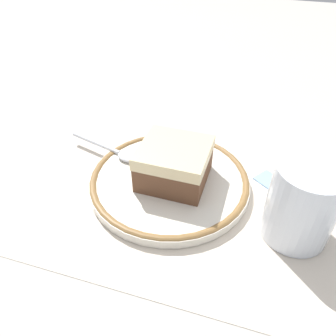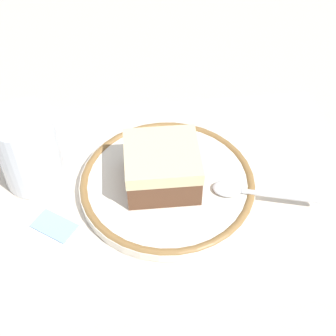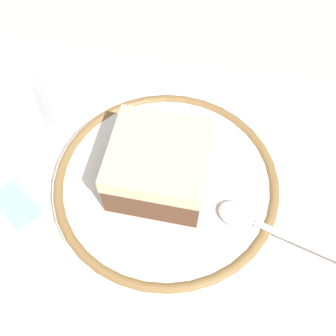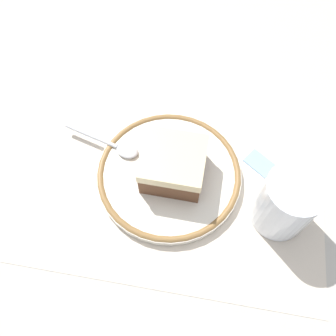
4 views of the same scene
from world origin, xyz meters
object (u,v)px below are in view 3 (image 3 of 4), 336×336
Objects in this scene: napkin at (320,151)px; spoon at (259,224)px; cake_slice at (159,165)px; sugar_packet at (16,203)px; cup at (9,107)px; plate at (168,181)px.

spoon is at bearing -119.33° from napkin.
cake_slice is 0.11m from spoon.
cake_slice is 1.80× the size of sugar_packet.
napkin is (0.15, 0.07, -0.04)m from cake_slice.
cup is (-0.16, 0.04, 0.00)m from cake_slice.
sugar_packet is at bearing -161.05° from plate.
spoon is 0.12m from napkin.
cake_slice is at bearing -162.30° from plate.
napkin is at bearing 24.63° from cake_slice.
cup is 0.09m from sugar_packet.
cup is (-0.17, 0.03, 0.04)m from plate.
spoon is at bearing -14.73° from cup.
cup is 0.32m from napkin.
cake_slice is 0.14m from sugar_packet.
sugar_packet is (-0.29, -0.12, 0.00)m from napkin.
cup is at bearing -173.67° from napkin.
sugar_packet is at bearing -157.90° from napkin.
cake_slice reaches higher than sugar_packet.
napkin is (0.06, 0.10, -0.02)m from spoon.
spoon is 0.27m from cup.
sugar_packet is at bearing -160.98° from cake_slice.
spoon reaches higher than plate.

